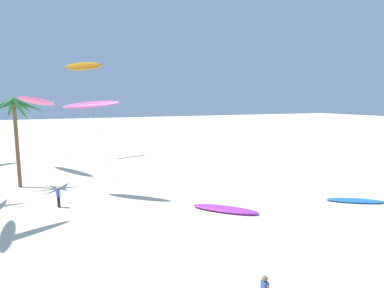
{
  "coord_description": "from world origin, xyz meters",
  "views": [
    {
      "loc": [
        -6.56,
        -0.11,
        8.24
      ],
      "look_at": [
        1.41,
        17.93,
        5.45
      ],
      "focal_mm": 29.14,
      "sensor_mm": 36.0,
      "label": 1
    }
  ],
  "objects_px": {
    "flying_kite_1": "(90,105)",
    "grounded_kite_3": "(225,209)",
    "person_near_right": "(58,196)",
    "flying_kite_5": "(35,101)",
    "grounded_kite_0": "(355,200)",
    "flying_kite_4": "(84,66)",
    "palm_tree_4": "(15,113)"
  },
  "relations": [
    {
      "from": "flying_kite_5",
      "to": "grounded_kite_3",
      "type": "xyz_separation_m",
      "value": [
        13.27,
        -20.58,
        -7.99
      ]
    },
    {
      "from": "grounded_kite_3",
      "to": "person_near_right",
      "type": "distance_m",
      "value": 12.83
    },
    {
      "from": "flying_kite_5",
      "to": "grounded_kite_3",
      "type": "height_order",
      "value": "flying_kite_5"
    },
    {
      "from": "flying_kite_4",
      "to": "grounded_kite_0",
      "type": "bearing_deg",
      "value": -60.04
    },
    {
      "from": "flying_kite_4",
      "to": "flying_kite_5",
      "type": "distance_m",
      "value": 11.14
    },
    {
      "from": "flying_kite_1",
      "to": "person_near_right",
      "type": "bearing_deg",
      "value": -146.34
    },
    {
      "from": "palm_tree_4",
      "to": "grounded_kite_3",
      "type": "relative_size",
      "value": 1.89
    },
    {
      "from": "grounded_kite_0",
      "to": "grounded_kite_3",
      "type": "height_order",
      "value": "grounded_kite_3"
    },
    {
      "from": "flying_kite_5",
      "to": "person_near_right",
      "type": "height_order",
      "value": "flying_kite_5"
    },
    {
      "from": "person_near_right",
      "to": "flying_kite_4",
      "type": "bearing_deg",
      "value": 79.06
    },
    {
      "from": "flying_kite_1",
      "to": "grounded_kite_3",
      "type": "relative_size",
      "value": 1.88
    },
    {
      "from": "flying_kite_5",
      "to": "grounded_kite_0",
      "type": "xyz_separation_m",
      "value": [
        24.04,
        -23.04,
        -8.03
      ]
    },
    {
      "from": "flying_kite_4",
      "to": "person_near_right",
      "type": "height_order",
      "value": "flying_kite_4"
    },
    {
      "from": "grounded_kite_0",
      "to": "person_near_right",
      "type": "bearing_deg",
      "value": 159.32
    },
    {
      "from": "flying_kite_4",
      "to": "grounded_kite_0",
      "type": "xyz_separation_m",
      "value": [
        17.79,
        -30.86,
        -12.91
      ]
    },
    {
      "from": "flying_kite_4",
      "to": "person_near_right",
      "type": "xyz_separation_m",
      "value": [
        -4.35,
        -22.51,
        -12.11
      ]
    },
    {
      "from": "flying_kite_5",
      "to": "flying_kite_4",
      "type": "bearing_deg",
      "value": 51.4
    },
    {
      "from": "palm_tree_4",
      "to": "grounded_kite_3",
      "type": "xyz_separation_m",
      "value": [
        14.64,
        -13.54,
        -6.86
      ]
    },
    {
      "from": "flying_kite_1",
      "to": "flying_kite_4",
      "type": "bearing_deg",
      "value": 85.79
    },
    {
      "from": "palm_tree_4",
      "to": "flying_kite_4",
      "type": "distance_m",
      "value": 17.74
    },
    {
      "from": "palm_tree_4",
      "to": "flying_kite_1",
      "type": "relative_size",
      "value": 1.01
    },
    {
      "from": "flying_kite_5",
      "to": "grounded_kite_0",
      "type": "height_order",
      "value": "flying_kite_5"
    },
    {
      "from": "grounded_kite_0",
      "to": "grounded_kite_3",
      "type": "distance_m",
      "value": 11.04
    },
    {
      "from": "flying_kite_1",
      "to": "grounded_kite_0",
      "type": "xyz_separation_m",
      "value": [
        19.31,
        -10.24,
        -7.74
      ]
    },
    {
      "from": "flying_kite_5",
      "to": "flying_kite_1",
      "type": "bearing_deg",
      "value": -69.71
    },
    {
      "from": "grounded_kite_3",
      "to": "grounded_kite_0",
      "type": "bearing_deg",
      "value": -12.87
    },
    {
      "from": "grounded_kite_3",
      "to": "person_near_right",
      "type": "height_order",
      "value": "person_near_right"
    },
    {
      "from": "flying_kite_4",
      "to": "flying_kite_5",
      "type": "relative_size",
      "value": 1.57
    },
    {
      "from": "flying_kite_1",
      "to": "person_near_right",
      "type": "distance_m",
      "value": 7.73
    },
    {
      "from": "flying_kite_1",
      "to": "flying_kite_5",
      "type": "bearing_deg",
      "value": 110.29
    },
    {
      "from": "palm_tree_4",
      "to": "flying_kite_4",
      "type": "relative_size",
      "value": 0.6
    },
    {
      "from": "flying_kite_4",
      "to": "grounded_kite_3",
      "type": "distance_m",
      "value": 31.96
    }
  ]
}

